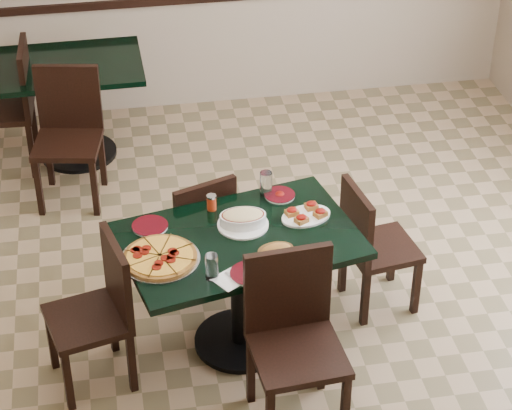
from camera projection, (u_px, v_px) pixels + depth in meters
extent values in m
plane|color=#927554|center=(254.00, 323.00, 5.88)|extent=(5.50, 5.50, 0.00)
cube|color=black|center=(240.00, 240.00, 5.33)|extent=(1.38, 1.04, 0.04)
cylinder|color=black|center=(240.00, 295.00, 5.54)|extent=(0.11, 0.11, 0.71)
cylinder|color=black|center=(241.00, 340.00, 5.73)|extent=(0.53, 0.53, 0.03)
cube|color=black|center=(69.00, 66.00, 7.04)|extent=(1.04, 0.76, 0.04)
cylinder|color=black|center=(74.00, 113.00, 7.25)|extent=(0.11, 0.11, 0.71)
cylinder|color=black|center=(79.00, 152.00, 7.44)|extent=(0.56, 0.56, 0.03)
cube|color=black|center=(194.00, 231.00, 5.97)|extent=(0.50, 0.50, 0.04)
cube|color=black|center=(206.00, 215.00, 5.71)|extent=(0.38, 0.17, 0.41)
cube|color=black|center=(206.00, 237.00, 6.27)|extent=(0.05, 0.05, 0.37)
cube|color=black|center=(231.00, 265.00, 6.03)|extent=(0.05, 0.05, 0.37)
cube|color=black|center=(159.00, 253.00, 6.13)|extent=(0.05, 0.05, 0.37)
cube|color=black|center=(183.00, 282.00, 5.90)|extent=(0.05, 0.05, 0.37)
cube|color=black|center=(298.00, 354.00, 4.99)|extent=(0.49, 0.49, 0.04)
cube|color=black|center=(288.00, 288.00, 5.00)|extent=(0.45, 0.08, 0.48)
cube|color=black|center=(251.00, 370.00, 5.24)|extent=(0.04, 0.04, 0.44)
cube|color=black|center=(345.00, 409.00, 5.01)|extent=(0.04, 0.04, 0.44)
cube|color=black|center=(322.00, 357.00, 5.32)|extent=(0.04, 0.04, 0.44)
cube|color=black|center=(381.00, 248.00, 5.82)|extent=(0.44, 0.44, 0.04)
cube|color=black|center=(356.00, 222.00, 5.65)|extent=(0.10, 0.39, 0.42)
cube|color=black|center=(416.00, 287.00, 5.86)|extent=(0.05, 0.05, 0.38)
cube|color=black|center=(365.00, 299.00, 5.77)|extent=(0.05, 0.05, 0.38)
cube|color=black|center=(392.00, 255.00, 6.11)|extent=(0.05, 0.05, 0.38)
cube|color=black|center=(343.00, 266.00, 6.03)|extent=(0.05, 0.05, 0.38)
cube|color=black|center=(87.00, 320.00, 5.27)|extent=(0.49, 0.49, 0.04)
cube|color=black|center=(117.00, 276.00, 5.19)|extent=(0.14, 0.41, 0.44)
cube|color=black|center=(52.00, 340.00, 5.46)|extent=(0.05, 0.05, 0.40)
cube|color=black|center=(113.00, 323.00, 5.58)|extent=(0.05, 0.05, 0.40)
cube|color=black|center=(68.00, 381.00, 5.20)|extent=(0.05, 0.05, 0.40)
cube|color=black|center=(132.00, 362.00, 5.32)|extent=(0.05, 0.05, 0.40)
cube|color=black|center=(68.00, 144.00, 6.71)|extent=(0.51, 0.51, 0.04)
cube|color=black|center=(68.00, 97.00, 6.73)|extent=(0.43, 0.12, 0.47)
cube|color=black|center=(39.00, 188.00, 6.69)|extent=(0.05, 0.05, 0.43)
cube|color=black|center=(49.00, 158.00, 6.99)|extent=(0.05, 0.05, 0.43)
cube|color=black|center=(95.00, 188.00, 6.68)|extent=(0.05, 0.05, 0.43)
cube|color=black|center=(102.00, 159.00, 6.99)|extent=(0.05, 0.05, 0.43)
cube|color=black|center=(2.00, 111.00, 7.07)|extent=(0.46, 0.46, 0.04)
cube|color=black|center=(26.00, 76.00, 6.95)|extent=(0.06, 0.44, 0.47)
cube|color=black|center=(34.00, 124.00, 7.38)|extent=(0.04, 0.04, 0.43)
cube|color=black|center=(32.00, 151.00, 7.07)|extent=(0.04, 0.04, 0.43)
cylinder|color=#BCBCC3|center=(160.00, 259.00, 5.15)|extent=(0.42, 0.42, 0.01)
cylinder|color=brown|center=(160.00, 257.00, 5.14)|extent=(0.39, 0.39, 0.02)
cylinder|color=gold|center=(160.00, 256.00, 5.13)|extent=(0.34, 0.34, 0.01)
cylinder|color=white|center=(243.00, 225.00, 5.40)|extent=(0.28, 0.28, 0.01)
ellipsoid|color=beige|center=(243.00, 215.00, 5.36)|extent=(0.23, 0.15, 0.04)
ellipsoid|color=#A56F2D|center=(276.00, 250.00, 5.13)|extent=(0.18, 0.11, 0.07)
cylinder|color=white|center=(250.00, 274.00, 5.05)|extent=(0.20, 0.20, 0.01)
cylinder|color=#3E040B|center=(250.00, 273.00, 5.04)|extent=(0.21, 0.21, 0.00)
cylinder|color=white|center=(280.00, 195.00, 5.64)|extent=(0.17, 0.17, 0.01)
cylinder|color=#3E040B|center=(280.00, 194.00, 5.63)|extent=(0.17, 0.17, 0.00)
ellipsoid|color=#8D0D07|center=(280.00, 194.00, 5.63)|extent=(0.05, 0.05, 0.02)
cylinder|color=white|center=(150.00, 226.00, 5.39)|extent=(0.19, 0.19, 0.01)
cylinder|color=#3E040B|center=(150.00, 225.00, 5.38)|extent=(0.20, 0.20, 0.00)
cube|color=white|center=(230.00, 280.00, 5.01)|extent=(0.19, 0.19, 0.00)
cube|color=#BCBCC3|center=(234.00, 279.00, 5.02)|extent=(0.08, 0.12, 0.00)
cylinder|color=white|center=(266.00, 184.00, 5.61)|extent=(0.07, 0.07, 0.15)
cylinder|color=white|center=(212.00, 267.00, 4.99)|extent=(0.07, 0.07, 0.14)
cylinder|color=#AD2B12|center=(212.00, 203.00, 5.51)|extent=(0.05, 0.05, 0.08)
cylinder|color=#BCBCC3|center=(211.00, 196.00, 5.48)|extent=(0.05, 0.05, 0.01)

